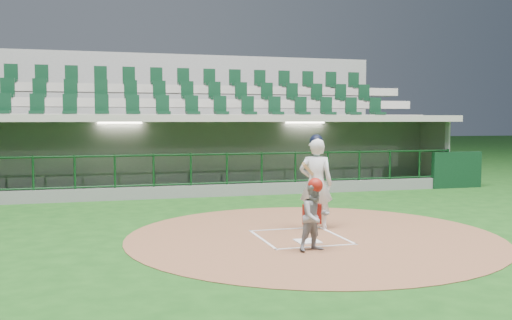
{
  "coord_description": "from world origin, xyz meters",
  "views": [
    {
      "loc": [
        -3.73,
        -10.4,
        2.24
      ],
      "look_at": [
        -0.05,
        2.6,
        1.3
      ],
      "focal_mm": 40.0,
      "sensor_mm": 36.0,
      "label": 1
    }
  ],
  "objects": [
    {
      "name": "batter_box_chalk",
      "position": [
        0.0,
        -0.3,
        0.02
      ],
      "size": [
        1.55,
        1.8,
        0.01
      ],
      "color": "white",
      "rests_on": "ground"
    },
    {
      "name": "dugout_structure",
      "position": [
        0.08,
        7.83,
        0.96
      ],
      "size": [
        16.4,
        3.7,
        3.0
      ],
      "color": "gray",
      "rests_on": "ground"
    },
    {
      "name": "seating_deck",
      "position": [
        0.0,
        10.91,
        1.42
      ],
      "size": [
        17.0,
        6.72,
        5.15
      ],
      "color": "slate",
      "rests_on": "ground"
    },
    {
      "name": "batter",
      "position": [
        0.61,
        0.45,
        0.98
      ],
      "size": [
        0.94,
        0.99,
        1.95
      ],
      "color": "white",
      "rests_on": "dirt_circle"
    },
    {
      "name": "dirt_circle",
      "position": [
        0.3,
        -0.2,
        0.01
      ],
      "size": [
        7.2,
        7.2,
        0.01
      ],
      "primitive_type": "cylinder",
      "color": "brown",
      "rests_on": "ground"
    },
    {
      "name": "home_plate",
      "position": [
        0.0,
        -0.7,
        0.02
      ],
      "size": [
        0.43,
        0.43,
        0.02
      ],
      "primitive_type": "cube",
      "color": "white",
      "rests_on": "dirt_circle"
    },
    {
      "name": "ground",
      "position": [
        0.0,
        0.0,
        0.0
      ],
      "size": [
        120.0,
        120.0,
        0.0
      ],
      "primitive_type": "plane",
      "color": "#154313",
      "rests_on": "ground"
    },
    {
      "name": "catcher",
      "position": [
        -0.14,
        -1.41,
        0.63
      ],
      "size": [
        0.67,
        0.58,
        1.26
      ],
      "color": "#929297",
      "rests_on": "dirt_circle"
    }
  ]
}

